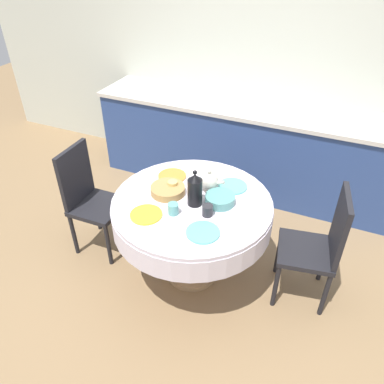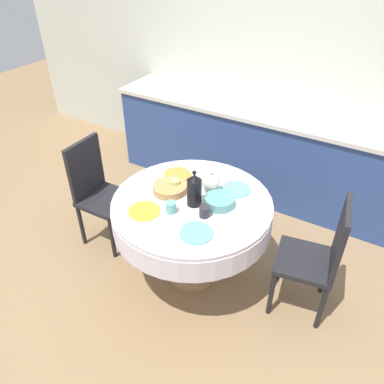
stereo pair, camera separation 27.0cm
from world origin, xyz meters
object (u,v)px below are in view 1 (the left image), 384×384
Objects in this scene: coffee_carafe at (195,190)px; teapot at (209,181)px; chair_right at (89,196)px; chair_left at (319,244)px.

coffee_carafe reaches higher than teapot.
chair_right is 4.95× the size of teapot.
chair_left is 1.89m from chair_right.
chair_right is at bearing -168.80° from teapot.
coffee_carafe is (-0.90, -0.19, 0.34)m from chair_left.
chair_left is 0.98m from coffee_carafe.
coffee_carafe is (0.98, -0.00, 0.34)m from chair_right.
chair_left is 3.41× the size of coffee_carafe.
chair_left is at bearing -0.92° from teapot.
coffee_carafe is 1.45× the size of teapot.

